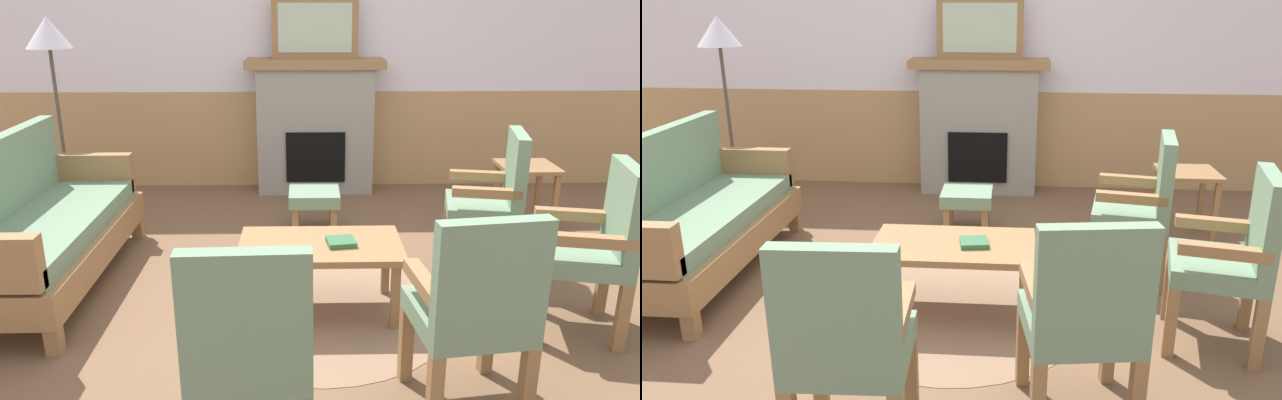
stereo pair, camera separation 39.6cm
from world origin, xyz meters
TOP-DOWN VIEW (x-y plane):
  - ground_plane at (0.00, 0.00)m, footprint 14.00×14.00m
  - wall_back at (0.00, 2.60)m, footprint 7.20×0.14m
  - fireplace at (0.00, 2.35)m, footprint 1.30×0.44m
  - framed_picture at (0.00, 2.35)m, footprint 0.80×0.04m
  - couch at (-1.79, 0.27)m, footprint 0.70×1.80m
  - coffee_table at (-0.01, -0.12)m, footprint 0.96×0.56m
  - round_rug at (-0.01, -0.12)m, footprint 1.60×1.60m
  - book_on_table at (0.11, -0.15)m, footprint 0.18×0.18m
  - footstool at (-0.03, 1.18)m, footprint 0.40×0.40m
  - armchair_near_fireplace at (1.18, 0.45)m, footprint 0.56×0.56m
  - armchair_by_window_left at (1.49, -0.38)m, footprint 0.57×0.57m
  - armchair_front_left at (-0.31, -1.38)m, footprint 0.50×0.50m
  - armchair_front_center at (0.64, -1.09)m, footprint 0.54×0.54m
  - side_table at (1.68, 1.21)m, footprint 0.44×0.44m
  - floor_lamp_by_couch at (-2.16, 1.65)m, footprint 0.36×0.36m

SIDE VIEW (x-z plane):
  - ground_plane at x=0.00m, z-range 0.00..0.00m
  - round_rug at x=-0.01m, z-range 0.00..0.01m
  - footstool at x=-0.03m, z-range 0.10..0.46m
  - coffee_table at x=-0.01m, z-range 0.17..0.61m
  - couch at x=-1.79m, z-range -0.09..0.89m
  - side_table at x=1.68m, z-range 0.16..0.71m
  - book_on_table at x=0.11m, z-range 0.44..0.47m
  - armchair_near_fireplace at x=1.18m, z-range 0.05..1.03m
  - armchair_by_window_left at x=1.49m, z-range 0.05..1.03m
  - armchair_front_left at x=-0.31m, z-range 0.05..1.03m
  - armchair_front_center at x=0.64m, z-range 0.05..1.03m
  - fireplace at x=0.00m, z-range 0.01..1.29m
  - wall_back at x=0.00m, z-range -0.04..2.66m
  - floor_lamp_by_couch at x=-2.16m, z-range 0.61..2.29m
  - framed_picture at x=0.00m, z-range 1.28..1.84m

